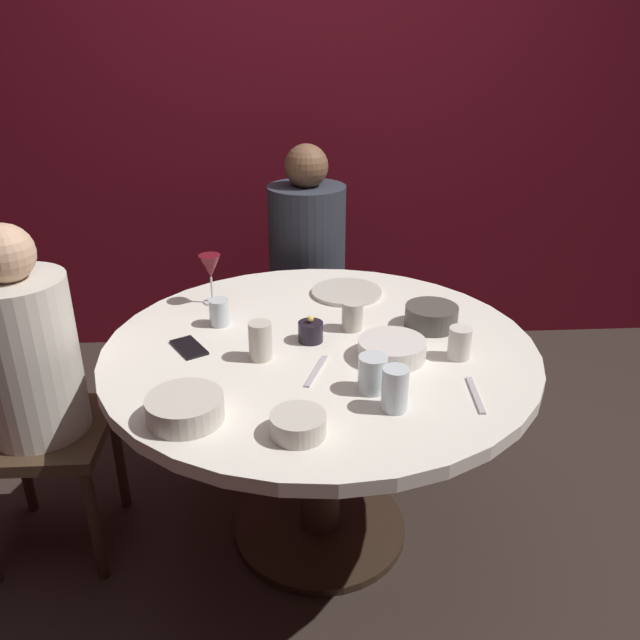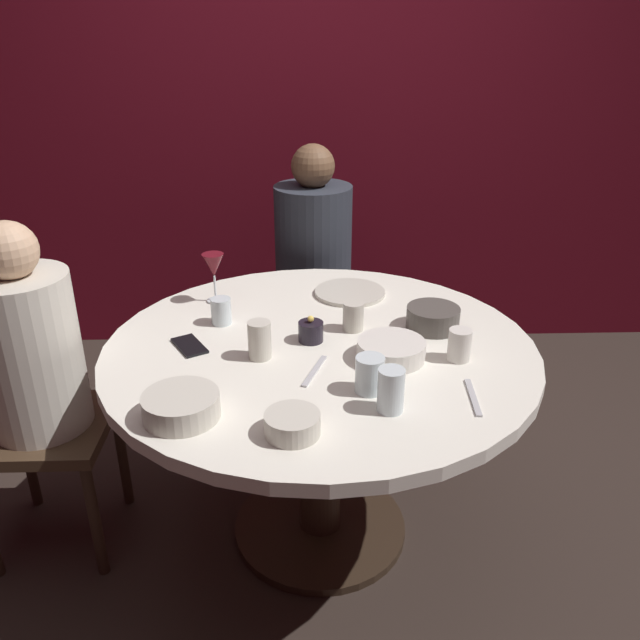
# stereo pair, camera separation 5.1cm
# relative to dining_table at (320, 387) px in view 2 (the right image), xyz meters

# --- Properties ---
(ground_plane) EXTENTS (8.00, 8.00, 0.00)m
(ground_plane) POSITION_rel_dining_table_xyz_m (0.00, 0.00, -0.59)
(ground_plane) COLOR #2D231E
(back_wall) EXTENTS (6.00, 0.10, 2.60)m
(back_wall) POSITION_rel_dining_table_xyz_m (0.00, 1.59, 0.71)
(back_wall) COLOR maroon
(back_wall) RESTS_ON ground
(dining_table) EXTENTS (1.32, 1.32, 0.74)m
(dining_table) POSITION_rel_dining_table_xyz_m (0.00, 0.00, 0.00)
(dining_table) COLOR silver
(dining_table) RESTS_ON ground
(seated_diner_left) EXTENTS (0.40, 0.40, 1.14)m
(seated_diner_left) POSITION_rel_dining_table_xyz_m (-0.88, 0.00, 0.11)
(seated_diner_left) COLOR #3F2D1E
(seated_diner_left) RESTS_ON ground
(seated_diner_back) EXTENTS (0.40, 0.40, 1.19)m
(seated_diner_back) POSITION_rel_dining_table_xyz_m (0.00, 0.95, 0.14)
(seated_diner_back) COLOR #3F2D1E
(seated_diner_back) RESTS_ON ground
(candle_holder) EXTENTS (0.08, 0.08, 0.08)m
(candle_holder) POSITION_rel_dining_table_xyz_m (-0.03, 0.02, 0.19)
(candle_holder) COLOR black
(candle_holder) RESTS_ON dining_table
(wine_glass) EXTENTS (0.08, 0.08, 0.18)m
(wine_glass) POSITION_rel_dining_table_xyz_m (-0.36, 0.34, 0.28)
(wine_glass) COLOR silver
(wine_glass) RESTS_ON dining_table
(dinner_plate) EXTENTS (0.26, 0.26, 0.01)m
(dinner_plate) POSITION_rel_dining_table_xyz_m (0.12, 0.39, 0.16)
(dinner_plate) COLOR beige
(dinner_plate) RESTS_ON dining_table
(cell_phone) EXTENTS (0.13, 0.16, 0.01)m
(cell_phone) POSITION_rel_dining_table_xyz_m (-0.40, -0.01, 0.16)
(cell_phone) COLOR black
(cell_phone) RESTS_ON dining_table
(bowl_serving_large) EXTENTS (0.20, 0.20, 0.06)m
(bowl_serving_large) POSITION_rel_dining_table_xyz_m (0.20, -0.10, 0.18)
(bowl_serving_large) COLOR silver
(bowl_serving_large) RESTS_ON dining_table
(bowl_salad_center) EXTENTS (0.19, 0.19, 0.06)m
(bowl_salad_center) POSITION_rel_dining_table_xyz_m (-0.36, -0.39, 0.19)
(bowl_salad_center) COLOR beige
(bowl_salad_center) RESTS_ON dining_table
(bowl_small_white) EXTENTS (0.17, 0.17, 0.07)m
(bowl_small_white) POSITION_rel_dining_table_xyz_m (0.37, 0.10, 0.19)
(bowl_small_white) COLOR #4C4742
(bowl_small_white) RESTS_ON dining_table
(bowl_sauce_side) EXTENTS (0.14, 0.14, 0.05)m
(bowl_sauce_side) POSITION_rel_dining_table_xyz_m (-0.08, -0.47, 0.18)
(bowl_sauce_side) COLOR beige
(bowl_sauce_side) RESTS_ON dining_table
(cup_near_candle) EXTENTS (0.07, 0.07, 0.09)m
(cup_near_candle) POSITION_rel_dining_table_xyz_m (-0.32, 0.16, 0.20)
(cup_near_candle) COLOR silver
(cup_near_candle) RESTS_ON dining_table
(cup_by_left_diner) EXTENTS (0.07, 0.07, 0.09)m
(cup_by_left_diner) POSITION_rel_dining_table_xyz_m (0.11, 0.10, 0.20)
(cup_by_left_diner) COLOR beige
(cup_by_left_diner) RESTS_ON dining_table
(cup_by_right_diner) EXTENTS (0.08, 0.08, 0.10)m
(cup_by_right_diner) POSITION_rel_dining_table_xyz_m (0.12, -0.28, 0.21)
(cup_by_right_diner) COLOR silver
(cup_by_right_diner) RESTS_ON dining_table
(cup_center_front) EXTENTS (0.07, 0.07, 0.10)m
(cup_center_front) POSITION_rel_dining_table_xyz_m (0.40, -0.11, 0.20)
(cup_center_front) COLOR silver
(cup_center_front) RESTS_ON dining_table
(cup_far_edge) EXTENTS (0.07, 0.07, 0.11)m
(cup_far_edge) POSITION_rel_dining_table_xyz_m (-0.18, -0.08, 0.21)
(cup_far_edge) COLOR beige
(cup_far_edge) RESTS_ON dining_table
(cup_beside_wine) EXTENTS (0.07, 0.07, 0.12)m
(cup_beside_wine) POSITION_rel_dining_table_xyz_m (0.17, -0.38, 0.21)
(cup_beside_wine) COLOR silver
(cup_beside_wine) RESTS_ON dining_table
(fork_near_plate) EXTENTS (0.03, 0.18, 0.01)m
(fork_near_plate) POSITION_rel_dining_table_xyz_m (0.39, -0.33, 0.16)
(fork_near_plate) COLOR #B7B7BC
(fork_near_plate) RESTS_ON dining_table
(knife_near_plate) EXTENTS (0.08, 0.17, 0.01)m
(knife_near_plate) POSITION_rel_dining_table_xyz_m (-0.02, -0.17, 0.16)
(knife_near_plate) COLOR #B7B7BC
(knife_near_plate) RESTS_ON dining_table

